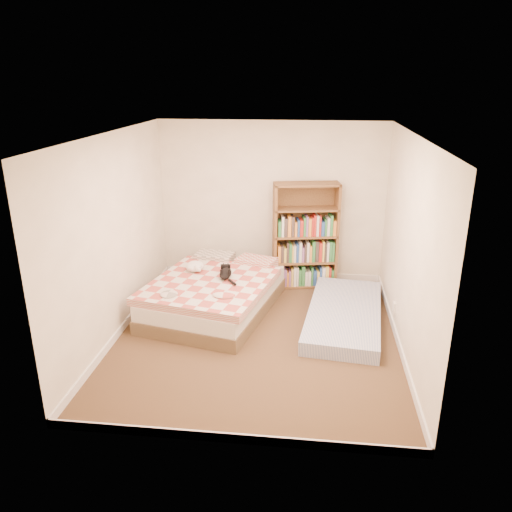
# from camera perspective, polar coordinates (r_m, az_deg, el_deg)

# --- Properties ---
(room) EXTENTS (3.51, 4.01, 2.51)m
(room) POSITION_cam_1_polar(r_m,az_deg,el_deg) (5.94, 0.16, 1.12)
(room) COLOR #4C3720
(room) RESTS_ON ground
(bed) EXTENTS (1.86, 2.33, 0.55)m
(bed) POSITION_cam_1_polar(r_m,az_deg,el_deg) (7.02, -4.67, -4.22)
(bed) COLOR brown
(bed) RESTS_ON room
(bookshelf) EXTENTS (1.03, 0.50, 1.63)m
(bookshelf) POSITION_cam_1_polar(r_m,az_deg,el_deg) (7.74, 5.60, 0.76)
(bookshelf) COLOR #4F2B1B
(bookshelf) RESTS_ON room
(floor_mattress) EXTENTS (1.17, 2.17, 0.19)m
(floor_mattress) POSITION_cam_1_polar(r_m,az_deg,el_deg) (6.83, 10.05, -6.63)
(floor_mattress) COLOR #6779AC
(floor_mattress) RESTS_ON room
(black_cat) EXTENTS (0.23, 0.60, 0.14)m
(black_cat) POSITION_cam_1_polar(r_m,az_deg,el_deg) (6.89, -3.44, -1.91)
(black_cat) COLOR black
(black_cat) RESTS_ON bed
(white_dog) EXTENTS (0.30, 0.32, 0.14)m
(white_dog) POSITION_cam_1_polar(r_m,az_deg,el_deg) (7.13, -6.96, -1.18)
(white_dog) COLOR white
(white_dog) RESTS_ON bed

